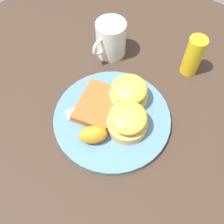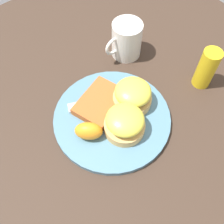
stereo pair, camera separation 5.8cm
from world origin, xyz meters
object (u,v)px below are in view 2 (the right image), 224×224
cup (126,40)px  condiment_bottle (206,69)px  sandwich_benedict_left (125,123)px  orange_wedge (89,131)px  hashbrown_patty (100,103)px  fork (103,102)px  sandwich_benedict_right (131,94)px

cup → condiment_bottle: (-0.08, 0.20, 0.00)m
sandwich_benedict_left → orange_wedge: 0.08m
hashbrown_patty → fork: size_ratio=0.65×
sandwich_benedict_right → hashbrown_patty: size_ratio=0.77×
sandwich_benedict_left → hashbrown_patty: (0.00, -0.08, -0.02)m
sandwich_benedict_left → condiment_bottle: (-0.24, 0.02, 0.01)m
hashbrown_patty → orange_wedge: orange_wedge is taller
sandwich_benedict_right → cup: size_ratio=0.82×
sandwich_benedict_right → condiment_bottle: bearing=160.6°
orange_wedge → sandwich_benedict_right: bearing=-175.5°
orange_wedge → sandwich_benedict_left: bearing=151.7°
sandwich_benedict_right → sandwich_benedict_left: bearing=37.4°
sandwich_benedict_left → condiment_bottle: 0.24m
sandwich_benedict_left → orange_wedge: sandwich_benedict_left is taller
sandwich_benedict_left → cup: cup is taller
fork → hashbrown_patty: bearing=14.1°
orange_wedge → condiment_bottle: 0.32m
orange_wedge → cup: (-0.23, -0.14, 0.01)m
sandwich_benedict_left → fork: sandwich_benedict_left is taller
hashbrown_patty → fork: hashbrown_patty is taller
condiment_bottle → cup: bearing=-68.2°
sandwich_benedict_left → hashbrown_patty: bearing=-89.8°
orange_wedge → hashbrown_patty: bearing=-145.2°
sandwich_benedict_right → condiment_bottle: condiment_bottle is taller
sandwich_benedict_right → fork: bearing=-36.8°
sandwich_benedict_left → hashbrown_patty: sandwich_benedict_left is taller
hashbrown_patty → orange_wedge: (0.07, 0.05, 0.01)m
fork → condiment_bottle: 0.26m
sandwich_benedict_right → orange_wedge: bearing=4.5°
sandwich_benedict_right → fork: (0.05, -0.04, -0.03)m
fork → cup: cup is taller
hashbrown_patty → cup: (-0.16, -0.10, 0.02)m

